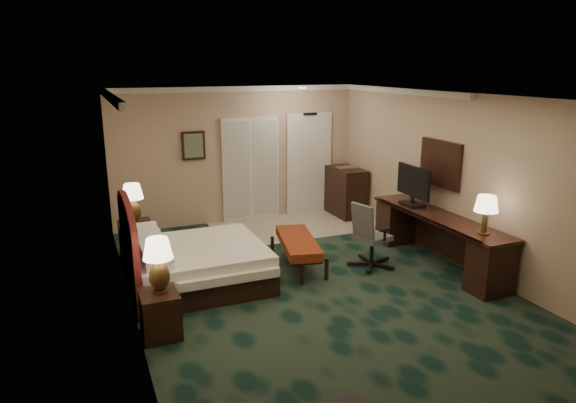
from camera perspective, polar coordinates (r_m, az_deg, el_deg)
name	(u,v)px	position (r m, az deg, el deg)	size (l,w,h in m)	color
floor	(319,291)	(7.40, 3.42, -9.86)	(5.00, 7.50, 0.00)	black
ceiling	(322,97)	(6.73, 3.78, 11.51)	(5.00, 7.50, 0.00)	silver
wall_back	(238,155)	(10.36, -5.57, 5.16)	(5.00, 0.00, 2.70)	tan
wall_front	(556,324)	(4.13, 27.61, -11.95)	(5.00, 0.00, 2.70)	tan
wall_left	(128,219)	(6.29, -17.35, -1.90)	(0.00, 7.50, 2.70)	tan
wall_right	(467,183)	(8.32, 19.26, 1.97)	(0.00, 7.50, 2.70)	tan
crown_molding	(322,101)	(6.73, 3.77, 11.09)	(5.00, 7.50, 0.10)	silver
tile_patch	(296,226)	(10.21, 0.87, -2.70)	(3.20, 1.70, 0.01)	#B3AA91
headboard	(129,244)	(7.44, -17.27, -4.57)	(0.12, 2.00, 1.40)	#4D0C12
entry_door	(309,164)	(10.93, 2.31, 4.13)	(1.02, 0.06, 2.18)	silver
closet_doors	(251,169)	(10.45, -4.16, 3.60)	(1.20, 0.06, 2.10)	#B4B3AB
wall_art	(193,146)	(10.06, -10.47, 6.13)	(0.45, 0.06, 0.55)	#426554
wall_mirror	(440,163)	(8.70, 16.58, 4.07)	(0.05, 0.95, 0.75)	white
bed	(200,265)	(7.60, -9.74, -6.97)	(1.83, 1.69, 0.58)	white
nightstand_near	(160,314)	(6.33, -14.03, -12.05)	(0.44, 0.50, 0.54)	black
nightstand_far	(137,242)	(8.71, -16.47, -4.30)	(0.51, 0.59, 0.64)	black
lamp_near	(159,265)	(6.13, -14.17, -6.86)	(0.34, 0.34, 0.65)	#31220D
lamp_far	(133,203)	(8.55, -16.83, -0.21)	(0.34, 0.34, 0.64)	#31220D
bed_bench	(298,253)	(8.10, 1.11, -5.72)	(0.49, 1.43, 0.48)	#651F0C
desk	(437,240)	(8.50, 16.24, -4.13)	(0.61, 2.82, 0.81)	black
tv	(413,186)	(8.77, 13.74, 1.68)	(0.07, 0.87, 0.67)	black
desk_lamp	(485,215)	(7.58, 21.09, -1.40)	(0.32, 0.32, 0.57)	#31220D
desk_chair	(373,234)	(8.16, 9.38, -3.63)	(0.62, 0.58, 1.06)	#4A4A50
minibar	(346,192)	(10.88, 6.46, 1.07)	(0.54, 0.96, 1.02)	black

